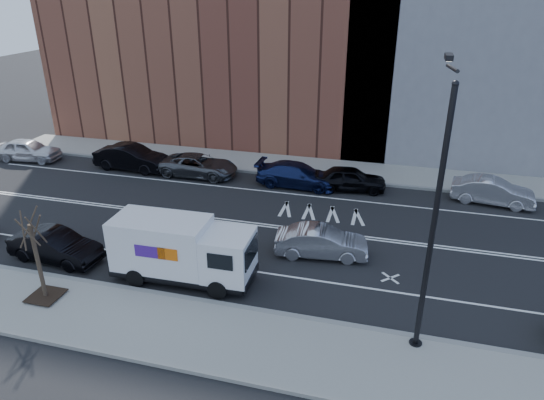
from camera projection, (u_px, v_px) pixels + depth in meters
The scene contains 17 objects.
ground at pixel (273, 226), 24.80m from camera, with size 120.00×120.00×0.00m, color black.
sidewalk_near at pixel (209, 336), 17.02m from camera, with size 44.00×3.60×0.15m, color gray.
sidewalk_far at pixel (307, 167), 32.52m from camera, with size 44.00×3.60×0.15m, color gray.
curb_near at pixel (227, 306), 18.60m from camera, with size 44.00×0.25×0.17m, color gray.
curb_far at pixel (301, 176), 30.93m from camera, with size 44.00×0.25×0.17m, color gray.
road_markings at pixel (273, 226), 24.80m from camera, with size 40.00×8.60×0.01m, color white, non-canonical shape.
streetlight at pixel (435, 207), 14.97m from camera, with size 0.44×4.02×9.34m.
street_tree at pixel (40, 269), 18.46m from camera, with size 1.20×1.20×3.75m.
fedex_van at pixel (182, 249), 19.86m from camera, with size 5.96×2.21×2.70m.
far_parked_a at pixel (28, 150), 33.69m from camera, with size 1.79×4.46×1.52m, color silver.
far_parked_b at pixel (132, 157), 32.04m from camera, with size 1.73×4.97×1.64m, color black.
far_parked_c at pixel (199, 165), 31.02m from camera, with size 2.29×4.97×1.38m, color #4C4E53.
far_parked_d at pixel (297, 175), 29.44m from camera, with size 2.03×4.98×1.45m, color #151F4B.
far_parked_e at pixel (350, 179), 28.86m from camera, with size 1.70×4.23×1.44m, color black.
far_parked_f at pixel (493, 191), 27.11m from camera, with size 1.54×4.41×1.45m, color silver.
driving_sedan at pixel (321, 242), 21.92m from camera, with size 1.45×4.16×1.37m, color #B1B0B5.
near_parked_rear_a at pixel (55, 246), 21.55m from camera, with size 1.49×4.26×1.40m, color black.
Camera 1 is at (5.64, -21.31, 11.45)m, focal length 32.00 mm.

